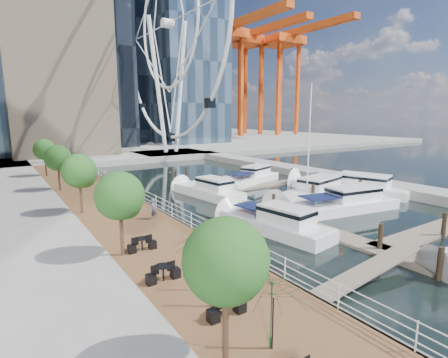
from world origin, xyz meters
TOP-DOWN VIEW (x-y plane):
  - ground at (0.00, 0.00)m, footprint 520.00×520.00m
  - boardwalk at (-9.00, 15.00)m, footprint 6.00×60.00m
  - seawall at (-6.00, 15.00)m, footprint 0.25×60.00m
  - land_far at (0.00, 102.00)m, footprint 200.00×114.00m
  - breakwater at (20.00, 20.00)m, footprint 4.00×60.00m
  - pier at (14.00, 52.00)m, footprint 14.00×12.00m
  - railing at (-6.10, 15.00)m, footprint 0.10×60.00m
  - floating_docks at (7.97, 9.98)m, footprint 16.00×34.00m
  - ferris_wheel at (14.00, 52.00)m, footprint 5.80×45.60m
  - port_cranes at (67.67, 95.67)m, footprint 40.00×52.00m
  - street_trees at (-11.40, 14.00)m, footprint 2.60×42.60m
  - cafe_tables at (-10.40, -2.00)m, footprint 2.50×13.70m
  - yacht_foreground at (8.79, 5.44)m, footprint 12.33×5.12m
  - pedestrian_near at (-7.36, 9.40)m, footprint 0.65×0.60m
  - pedestrian_mid at (-6.53, 16.32)m, footprint 0.84×1.02m
  - pedestrian_far at (-8.62, 32.87)m, footprint 0.96×0.92m
  - moored_yachts at (9.47, 9.86)m, footprint 22.32×33.82m
  - cafe_seating at (-9.84, -3.81)m, footprint 3.47×7.86m

SIDE VIEW (x-z plane):
  - ground at x=0.00m, z-range 0.00..0.00m
  - yacht_foreground at x=8.79m, z-range -1.07..1.07m
  - moored_yachts at x=9.47m, z-range -5.75..5.75m
  - floating_docks at x=7.97m, z-range -0.81..1.79m
  - boardwalk at x=-9.00m, z-range 0.00..1.00m
  - seawall at x=-6.00m, z-range 0.00..1.00m
  - land_far at x=0.00m, z-range 0.00..1.00m
  - breakwater at x=20.00m, z-range 0.00..1.00m
  - pier at x=14.00m, z-range 0.00..1.00m
  - cafe_tables at x=-10.40m, z-range 1.00..1.74m
  - railing at x=-6.10m, z-range 1.00..2.05m
  - pedestrian_near at x=-7.36m, z-range 1.00..2.48m
  - pedestrian_far at x=-8.62m, z-range 1.00..2.60m
  - pedestrian_mid at x=-6.53m, z-range 1.00..2.91m
  - cafe_seating at x=-9.84m, z-range 0.98..3.41m
  - street_trees at x=-11.40m, z-range 1.99..6.59m
  - port_cranes at x=67.67m, z-range 1.00..39.00m
  - ferris_wheel at x=14.00m, z-range 2.02..49.82m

